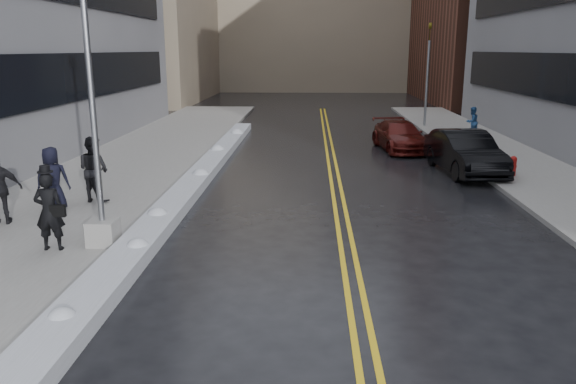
# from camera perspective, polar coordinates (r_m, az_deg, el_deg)

# --- Properties ---
(ground) EXTENTS (160.00, 160.00, 0.00)m
(ground) POSITION_cam_1_polar(r_m,az_deg,el_deg) (11.54, -5.89, -9.57)
(ground) COLOR black
(ground) RESTS_ON ground
(sidewalk_west) EXTENTS (5.50, 50.00, 0.15)m
(sidewalk_west) POSITION_cam_1_polar(r_m,az_deg,el_deg) (22.20, -17.04, 1.76)
(sidewalk_west) COLOR gray
(sidewalk_west) RESTS_ON ground
(sidewalk_east) EXTENTS (4.00, 50.00, 0.15)m
(sidewalk_east) POSITION_cam_1_polar(r_m,az_deg,el_deg) (22.57, 24.17, 1.33)
(sidewalk_east) COLOR gray
(sidewalk_east) RESTS_ON ground
(lane_line_left) EXTENTS (0.12, 50.00, 0.01)m
(lane_line_left) POSITION_cam_1_polar(r_m,az_deg,el_deg) (20.97, 4.36, 1.45)
(lane_line_left) COLOR gold
(lane_line_left) RESTS_ON ground
(lane_line_right) EXTENTS (0.12, 50.00, 0.01)m
(lane_line_right) POSITION_cam_1_polar(r_m,az_deg,el_deg) (20.99, 5.18, 1.44)
(lane_line_right) COLOR gold
(lane_line_right) RESTS_ON ground
(snow_ridge) EXTENTS (0.90, 30.00, 0.34)m
(snow_ridge) POSITION_cam_1_polar(r_m,az_deg,el_deg) (19.40, -9.75, 0.73)
(snow_ridge) COLOR silver
(snow_ridge) RESTS_ON ground
(building_west_far) EXTENTS (14.00, 22.00, 18.00)m
(building_west_far) POSITION_cam_1_polar(r_m,az_deg,el_deg) (57.22, -15.84, 18.16)
(building_west_far) COLOR gray
(building_west_far) RESTS_ON ground
(lamppost) EXTENTS (0.65, 0.65, 7.62)m
(lamppost) POSITION_cam_1_polar(r_m,az_deg,el_deg) (13.53, -18.95, 4.50)
(lamppost) COLOR gray
(lamppost) RESTS_ON sidewalk_west
(fire_hydrant) EXTENTS (0.26, 0.26, 0.73)m
(fire_hydrant) POSITION_cam_1_polar(r_m,az_deg,el_deg) (22.12, 21.89, 2.57)
(fire_hydrant) COLOR maroon
(fire_hydrant) RESTS_ON sidewalk_east
(traffic_signal) EXTENTS (0.16, 0.20, 6.00)m
(traffic_signal) POSITION_cam_1_polar(r_m,az_deg,el_deg) (35.14, 13.99, 11.86)
(traffic_signal) COLOR gray
(traffic_signal) RESTS_ON sidewalk_east
(pedestrian_fedora) EXTENTS (0.70, 0.49, 1.83)m
(pedestrian_fedora) POSITION_cam_1_polar(r_m,az_deg,el_deg) (13.91, -23.08, -1.84)
(pedestrian_fedora) COLOR black
(pedestrian_fedora) RESTS_ON sidewalk_west
(pedestrian_b) EXTENTS (1.20, 1.09, 1.99)m
(pedestrian_b) POSITION_cam_1_polar(r_m,az_deg,el_deg) (17.89, -19.15, 2.19)
(pedestrian_b) COLOR black
(pedestrian_b) RESTS_ON sidewalk_west
(pedestrian_c) EXTENTS (1.01, 0.77, 1.86)m
(pedestrian_c) POSITION_cam_1_polar(r_m,az_deg,el_deg) (17.27, -22.81, 1.22)
(pedestrian_c) COLOR black
(pedestrian_c) RESTS_ON sidewalk_west
(pedestrian_east) EXTENTS (0.96, 0.91, 1.57)m
(pedestrian_east) POSITION_cam_1_polar(r_m,az_deg,el_deg) (31.36, 18.19, 6.79)
(pedestrian_east) COLOR navy
(pedestrian_east) RESTS_ON sidewalk_east
(car_black) EXTENTS (2.24, 5.11, 1.63)m
(car_black) POSITION_cam_1_polar(r_m,az_deg,el_deg) (22.59, 17.51, 3.86)
(car_black) COLOR black
(car_black) RESTS_ON ground
(car_maroon) EXTENTS (2.46, 4.84, 1.34)m
(car_maroon) POSITION_cam_1_polar(r_m,az_deg,el_deg) (27.18, 11.28, 5.61)
(car_maroon) COLOR #490E0B
(car_maroon) RESTS_ON ground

